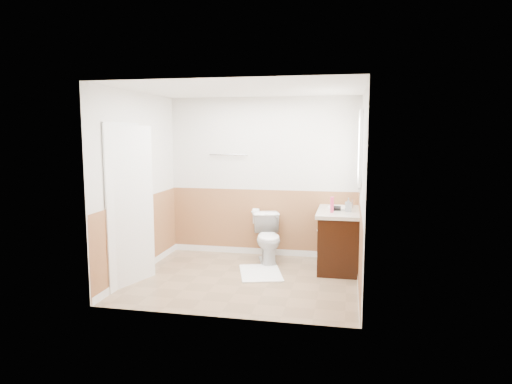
% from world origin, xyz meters
% --- Properties ---
extents(floor, '(3.00, 3.00, 0.00)m').
position_xyz_m(floor, '(0.00, 0.00, 0.00)').
color(floor, '#8C7051').
rests_on(floor, ground).
extents(ceiling, '(3.00, 3.00, 0.00)m').
position_xyz_m(ceiling, '(0.00, 0.00, 2.50)').
color(ceiling, white).
rests_on(ceiling, floor).
extents(wall_back, '(3.00, 0.00, 3.00)m').
position_xyz_m(wall_back, '(0.00, 1.30, 1.25)').
color(wall_back, silver).
rests_on(wall_back, floor).
extents(wall_front, '(3.00, 0.00, 3.00)m').
position_xyz_m(wall_front, '(0.00, -1.30, 1.25)').
color(wall_front, silver).
rests_on(wall_front, floor).
extents(wall_left, '(0.00, 3.00, 3.00)m').
position_xyz_m(wall_left, '(-1.50, 0.00, 1.25)').
color(wall_left, silver).
rests_on(wall_left, floor).
extents(wall_right, '(0.00, 3.00, 3.00)m').
position_xyz_m(wall_right, '(1.50, 0.00, 1.25)').
color(wall_right, silver).
rests_on(wall_right, floor).
extents(wainscot_back, '(3.00, 0.00, 3.00)m').
position_xyz_m(wainscot_back, '(0.00, 1.29, 0.50)').
color(wainscot_back, '#A86C43').
rests_on(wainscot_back, floor).
extents(wainscot_front, '(3.00, 0.00, 3.00)m').
position_xyz_m(wainscot_front, '(0.00, -1.29, 0.50)').
color(wainscot_front, '#A86C43').
rests_on(wainscot_front, floor).
extents(wainscot_left, '(0.00, 2.60, 2.60)m').
position_xyz_m(wainscot_left, '(-1.49, 0.00, 0.50)').
color(wainscot_left, '#A86C43').
rests_on(wainscot_left, floor).
extents(wainscot_right, '(0.00, 2.60, 2.60)m').
position_xyz_m(wainscot_right, '(1.49, 0.00, 0.50)').
color(wainscot_right, '#A86C43').
rests_on(wainscot_right, floor).
extents(toilet, '(0.59, 0.80, 0.73)m').
position_xyz_m(toilet, '(0.16, 0.88, 0.36)').
color(toilet, white).
rests_on(toilet, floor).
extents(bath_mat, '(0.75, 0.92, 0.02)m').
position_xyz_m(bath_mat, '(0.16, 0.27, 0.01)').
color(bath_mat, white).
rests_on(bath_mat, floor).
extents(vanity_cabinet, '(0.55, 1.10, 0.80)m').
position_xyz_m(vanity_cabinet, '(1.21, 0.81, 0.40)').
color(vanity_cabinet, black).
rests_on(vanity_cabinet, floor).
extents(vanity_knob_left, '(0.03, 0.03, 0.03)m').
position_xyz_m(vanity_knob_left, '(0.91, 0.71, 0.55)').
color(vanity_knob_left, silver).
rests_on(vanity_knob_left, vanity_cabinet).
extents(vanity_knob_right, '(0.03, 0.03, 0.03)m').
position_xyz_m(vanity_knob_right, '(0.91, 0.91, 0.55)').
color(vanity_knob_right, silver).
rests_on(vanity_knob_right, vanity_cabinet).
extents(countertop, '(0.60, 1.15, 0.05)m').
position_xyz_m(countertop, '(1.20, 0.81, 0.83)').
color(countertop, beige).
rests_on(countertop, vanity_cabinet).
extents(sink_basin, '(0.36, 0.36, 0.02)m').
position_xyz_m(sink_basin, '(1.21, 0.96, 0.86)').
color(sink_basin, white).
rests_on(sink_basin, countertop).
extents(faucet, '(0.02, 0.02, 0.14)m').
position_xyz_m(faucet, '(1.39, 0.96, 0.92)').
color(faucet, silver).
rests_on(faucet, countertop).
extents(lotion_bottle, '(0.05, 0.05, 0.22)m').
position_xyz_m(lotion_bottle, '(1.11, 0.55, 0.96)').
color(lotion_bottle, '#D53760').
rests_on(lotion_bottle, countertop).
extents(soap_dispenser, '(0.09, 0.09, 0.19)m').
position_xyz_m(soap_dispenser, '(1.33, 0.69, 0.95)').
color(soap_dispenser, gray).
rests_on(soap_dispenser, countertop).
extents(hair_dryer_body, '(0.14, 0.07, 0.07)m').
position_xyz_m(hair_dryer_body, '(1.16, 0.72, 0.89)').
color(hair_dryer_body, black).
rests_on(hair_dryer_body, countertop).
extents(hair_dryer_handle, '(0.03, 0.03, 0.07)m').
position_xyz_m(hair_dryer_handle, '(1.13, 0.71, 0.86)').
color(hair_dryer_handle, black).
rests_on(hair_dryer_handle, countertop).
extents(mirror_panel, '(0.02, 0.35, 0.90)m').
position_xyz_m(mirror_panel, '(1.48, 1.10, 1.55)').
color(mirror_panel, silver).
rests_on(mirror_panel, wall_right).
extents(window_frame, '(0.04, 0.80, 1.00)m').
position_xyz_m(window_frame, '(1.47, 0.59, 1.75)').
color(window_frame, white).
rests_on(window_frame, wall_right).
extents(window_glass, '(0.01, 0.70, 0.90)m').
position_xyz_m(window_glass, '(1.49, 0.59, 1.75)').
color(window_glass, white).
rests_on(window_glass, wall_right).
extents(door, '(0.29, 0.78, 2.04)m').
position_xyz_m(door, '(-1.40, -0.45, 1.02)').
color(door, white).
rests_on(door, wall_left).
extents(door_frame, '(0.02, 0.92, 2.10)m').
position_xyz_m(door_frame, '(-1.48, -0.45, 1.03)').
color(door_frame, white).
rests_on(door_frame, wall_left).
extents(door_knob, '(0.06, 0.06, 0.06)m').
position_xyz_m(door_knob, '(-1.34, -0.12, 0.95)').
color(door_knob, silver).
rests_on(door_knob, door).
extents(towel_bar, '(0.62, 0.02, 0.02)m').
position_xyz_m(towel_bar, '(-0.55, 1.25, 1.60)').
color(towel_bar, silver).
rests_on(towel_bar, wall_back).
extents(tp_holder_bar, '(0.14, 0.02, 0.02)m').
position_xyz_m(tp_holder_bar, '(-0.10, 1.23, 0.70)').
color(tp_holder_bar, silver).
rests_on(tp_holder_bar, wall_back).
extents(tp_roll, '(0.10, 0.11, 0.11)m').
position_xyz_m(tp_roll, '(-0.10, 1.23, 0.70)').
color(tp_roll, white).
rests_on(tp_roll, tp_holder_bar).
extents(tp_sheet, '(0.10, 0.01, 0.16)m').
position_xyz_m(tp_sheet, '(-0.10, 1.23, 0.59)').
color(tp_sheet, white).
rests_on(tp_sheet, tp_roll).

